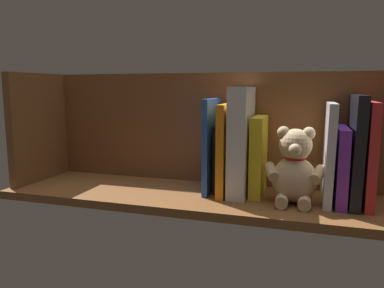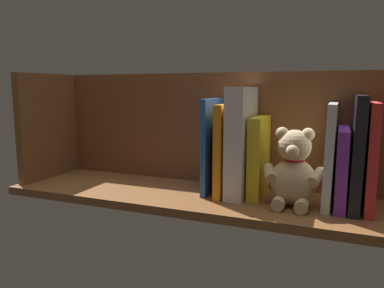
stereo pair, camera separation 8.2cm
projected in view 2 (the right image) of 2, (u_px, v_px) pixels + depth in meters
ground_plane at (192, 196)px, 101.29cm from camera, size 103.09×29.90×2.20cm
shelf_back_panel at (208, 128)px, 110.30cm from camera, size 103.09×1.50×32.79cm
shelf_side_divider at (48, 126)px, 117.04cm from camera, size 2.40×23.90×32.79cm
book_0 at (370, 156)px, 85.47cm from camera, size 2.11×17.73×25.19cm
book_1 at (357, 152)px, 86.24cm from camera, size 2.90×18.13×26.76cm
book_2 at (342, 168)px, 88.04cm from camera, size 2.52×17.97×18.96cm
book_3 at (330, 155)px, 88.84cm from camera, size 2.36×17.59×24.83cm
teddy_bear at (293, 172)px, 88.56cm from camera, size 15.50×12.09×19.09cm
book_4 at (259, 157)px, 96.85cm from camera, size 3.16×14.87×20.94cm
dictionary_thick_white at (241, 142)px, 96.87cm from camera, size 4.73×17.05×28.71cm
book_5 at (227, 149)px, 98.62cm from camera, size 2.02×17.38×24.24cm
book_6 at (221, 158)px, 102.25cm from camera, size 1.37×12.30×18.29cm
book_7 at (212, 145)px, 100.92cm from camera, size 1.48×15.65×25.54cm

